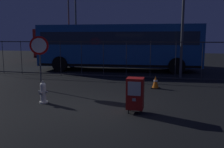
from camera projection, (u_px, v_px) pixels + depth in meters
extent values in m
plane|color=black|center=(93.00, 108.00, 7.19)|extent=(60.00, 60.00, 0.00)
cylinder|color=silver|center=(44.00, 102.00, 7.78)|extent=(0.28, 0.28, 0.05)
cylinder|color=silver|center=(43.00, 93.00, 7.74)|extent=(0.19, 0.19, 0.55)
sphere|color=silver|center=(43.00, 85.00, 7.69)|extent=(0.19, 0.19, 0.19)
cylinder|color=gray|center=(43.00, 82.00, 7.68)|extent=(0.06, 0.06, 0.05)
cylinder|color=gray|center=(41.00, 93.00, 7.60)|extent=(0.09, 0.08, 0.09)
cylinder|color=gray|center=(40.00, 92.00, 7.76)|extent=(0.07, 0.07, 0.07)
cylinder|color=gray|center=(47.00, 92.00, 7.70)|extent=(0.07, 0.07, 0.07)
cylinder|color=black|center=(128.00, 112.00, 6.66)|extent=(0.04, 0.04, 0.12)
cylinder|color=black|center=(140.00, 112.00, 6.58)|extent=(0.04, 0.04, 0.12)
cylinder|color=black|center=(130.00, 109.00, 6.92)|extent=(0.04, 0.04, 0.12)
cylinder|color=black|center=(141.00, 110.00, 6.85)|extent=(0.04, 0.04, 0.12)
cube|color=#9E1411|center=(135.00, 93.00, 6.67)|extent=(0.48, 0.40, 0.90)
cube|color=#B2B7BF|center=(134.00, 89.00, 6.45)|extent=(0.36, 0.01, 0.40)
cube|color=gray|center=(134.00, 100.00, 6.50)|extent=(0.10, 0.02, 0.08)
cylinder|color=#4C4F54|center=(40.00, 64.00, 9.63)|extent=(0.06, 0.06, 2.20)
cylinder|color=red|center=(39.00, 45.00, 9.50)|extent=(0.71, 0.31, 0.76)
cylinder|color=white|center=(39.00, 45.00, 9.49)|extent=(0.56, 0.23, 0.60)
cube|color=black|center=(155.00, 88.00, 10.07)|extent=(0.36, 0.36, 0.03)
cone|color=orange|center=(156.00, 82.00, 10.03)|extent=(0.28, 0.28, 0.50)
cylinder|color=white|center=(156.00, 81.00, 10.03)|extent=(0.17, 0.17, 0.06)
cube|color=#2D2D33|center=(126.00, 42.00, 12.42)|extent=(18.00, 0.04, 0.05)
cube|color=#2D2D33|center=(126.00, 76.00, 12.70)|extent=(18.00, 0.04, 0.05)
cylinder|color=#2D2D33|center=(3.00, 57.00, 14.35)|extent=(0.03, 0.03, 2.00)
cylinder|color=#2D2D33|center=(21.00, 58.00, 14.06)|extent=(0.03, 0.03, 2.00)
cylinder|color=#2D2D33|center=(41.00, 58.00, 13.76)|extent=(0.03, 0.03, 2.00)
cylinder|color=#2D2D33|center=(61.00, 58.00, 13.46)|extent=(0.03, 0.03, 2.00)
cylinder|color=#2D2D33|center=(81.00, 59.00, 13.16)|extent=(0.03, 0.03, 2.00)
cylinder|color=#2D2D33|center=(103.00, 59.00, 12.86)|extent=(0.03, 0.03, 2.00)
cylinder|color=#2D2D33|center=(126.00, 60.00, 12.57)|extent=(0.03, 0.03, 2.00)
cylinder|color=#2D2D33|center=(150.00, 60.00, 12.27)|extent=(0.03, 0.03, 2.00)
cylinder|color=#2D2D33|center=(176.00, 61.00, 11.97)|extent=(0.03, 0.03, 2.00)
cylinder|color=#2D2D33|center=(202.00, 61.00, 11.67)|extent=(0.03, 0.03, 2.00)
cube|color=#19519E|center=(119.00, 45.00, 15.59)|extent=(10.68, 3.43, 2.65)
cube|color=#1E2838|center=(119.00, 38.00, 15.52)|extent=(10.06, 3.39, 0.80)
cube|color=black|center=(119.00, 64.00, 15.78)|extent=(10.47, 3.42, 0.16)
cylinder|color=black|center=(177.00, 66.00, 14.02)|extent=(1.02, 0.37, 1.00)
cylinder|color=black|center=(172.00, 62.00, 16.46)|extent=(1.02, 0.37, 1.00)
cylinder|color=black|center=(60.00, 64.00, 15.08)|extent=(1.02, 0.37, 1.00)
cylinder|color=black|center=(72.00, 60.00, 17.52)|extent=(1.02, 0.37, 1.00)
cube|color=red|center=(91.00, 44.00, 21.06)|extent=(10.68, 3.41, 2.65)
cube|color=#1E2838|center=(91.00, 38.00, 20.99)|extent=(10.05, 3.38, 0.80)
cube|color=black|center=(91.00, 57.00, 21.24)|extent=(10.47, 3.41, 0.16)
cylinder|color=black|center=(126.00, 59.00, 18.90)|extent=(1.02, 0.37, 1.00)
cylinder|color=black|center=(133.00, 57.00, 21.25)|extent=(1.02, 0.37, 1.00)
cylinder|color=black|center=(48.00, 57.00, 21.22)|extent=(1.02, 0.37, 1.00)
cylinder|color=black|center=(62.00, 55.00, 23.56)|extent=(1.02, 0.37, 1.00)
cylinder|color=#4C4F54|center=(76.00, 23.00, 18.93)|extent=(0.14, 0.14, 6.76)
cylinder|color=#4C4F54|center=(69.00, 21.00, 21.89)|extent=(0.14, 0.14, 7.45)
cylinder|color=#4C4F54|center=(183.00, 7.00, 12.38)|extent=(0.14, 0.14, 7.63)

